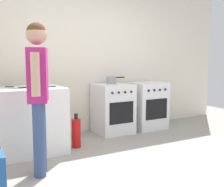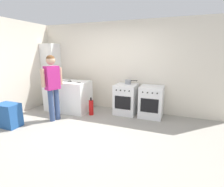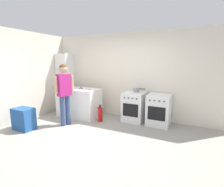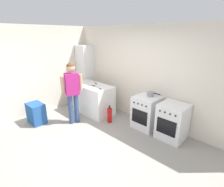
{
  "view_description": "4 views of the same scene",
  "coord_description": "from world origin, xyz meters",
  "views": [
    {
      "loc": [
        -1.97,
        -2.63,
        1.29
      ],
      "look_at": [
        -0.07,
        0.84,
        0.79
      ],
      "focal_mm": 45.0,
      "sensor_mm": 36.0,
      "label": 1
    },
    {
      "loc": [
        1.75,
        -3.05,
        1.74
      ],
      "look_at": [
        0.23,
        0.8,
        0.75
      ],
      "focal_mm": 28.0,
      "sensor_mm": 36.0,
      "label": 2
    },
    {
      "loc": [
        2.0,
        -3.14,
        1.73
      ],
      "look_at": [
        0.05,
        0.75,
        0.93
      ],
      "focal_mm": 28.0,
      "sensor_mm": 36.0,
      "label": 3
    },
    {
      "loc": [
        2.58,
        -2.0,
        2.36
      ],
      "look_at": [
        -0.29,
        0.96,
        0.94
      ],
      "focal_mm": 28.0,
      "sensor_mm": 36.0,
      "label": 4
    }
  ],
  "objects": [
    {
      "name": "larder_cabinet",
      "position": [
        -2.3,
        1.68,
        1.0
      ],
      "size": [
        0.48,
        0.44,
        2.0
      ],
      "primitive_type": "cube",
      "color": "white",
      "rests_on": "ground"
    },
    {
      "name": "knife_paring",
      "position": [
        -0.9,
        1.09,
        0.91
      ],
      "size": [
        0.21,
        0.09,
        0.01
      ],
      "color": "silver",
      "rests_on": "counter_unit"
    },
    {
      "name": "counter_unit",
      "position": [
        -1.35,
        1.2,
        0.45
      ],
      "size": [
        1.3,
        0.7,
        0.9
      ],
      "primitive_type": "cube",
      "color": "white",
      "rests_on": "ground"
    },
    {
      "name": "recycling_crate_upper",
      "position": [
        -1.96,
        -0.32,
        0.42
      ],
      "size": [
        0.52,
        0.36,
        0.28
      ],
      "primitive_type": "cube",
      "color": "#235193",
      "rests_on": "recycling_crate_lower"
    },
    {
      "name": "person",
      "position": [
        -1.22,
        0.41,
        1.0
      ],
      "size": [
        0.3,
        0.54,
        1.67
      ],
      "color": "#384C7A",
      "rests_on": "ground"
    },
    {
      "name": "fire_extinguisher",
      "position": [
        -0.52,
        1.1,
        0.22
      ],
      "size": [
        0.13,
        0.13,
        0.5
      ],
      "color": "red",
      "rests_on": "ground"
    },
    {
      "name": "knife_carving",
      "position": [
        -1.46,
        1.41,
        0.9
      ],
      "size": [
        0.31,
        0.17,
        0.01
      ],
      "color": "silver",
      "rests_on": "counter_unit"
    },
    {
      "name": "oven_left",
      "position": [
        0.35,
        1.58,
        0.43
      ],
      "size": [
        0.6,
        0.62,
        0.85
      ],
      "color": "white",
      "rests_on": "ground"
    },
    {
      "name": "side_wall_left",
      "position": [
        -2.6,
        0.4,
        1.3
      ],
      "size": [
        0.1,
        3.1,
        2.6
      ],
      "primitive_type": "cube",
      "color": "silver",
      "rests_on": "ground"
    },
    {
      "name": "recycling_crate_lower",
      "position": [
        -1.96,
        -0.32,
        0.14
      ],
      "size": [
        0.52,
        0.36,
        0.28
      ],
      "primitive_type": "cube",
      "color": "#235193",
      "rests_on": "ground"
    },
    {
      "name": "back_wall",
      "position": [
        0.0,
        1.95,
        1.3
      ],
      "size": [
        6.0,
        0.1,
        2.6
      ],
      "primitive_type": "cube",
      "color": "silver",
      "rests_on": "ground"
    },
    {
      "name": "pot",
      "position": [
        0.38,
        1.68,
        0.91
      ],
      "size": [
        0.36,
        0.18,
        0.12
      ],
      "color": "gray",
      "rests_on": "oven_left"
    },
    {
      "name": "knife_utility",
      "position": [
        -1.3,
        1.15,
        0.9
      ],
      "size": [
        0.25,
        0.1,
        0.01
      ],
      "color": "silver",
      "rests_on": "counter_unit"
    },
    {
      "name": "oven_right",
      "position": [
        1.07,
        1.58,
        0.43
      ],
      "size": [
        0.6,
        0.62,
        0.85
      ],
      "color": "white",
      "rests_on": "ground"
    },
    {
      "name": "ground_plane",
      "position": [
        0.0,
        0.0,
        0.0
      ],
      "size": [
        8.0,
        8.0,
        0.0
      ],
      "primitive_type": "plane",
      "color": "gray"
    }
  ]
}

